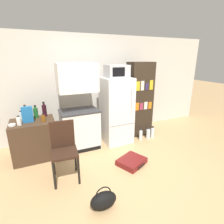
% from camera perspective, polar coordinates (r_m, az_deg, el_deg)
% --- Properties ---
extents(ground_plane, '(24.00, 24.00, 0.00)m').
position_cam_1_polar(ground_plane, '(3.21, 6.68, -19.53)').
color(ground_plane, tan).
extents(wall_back, '(6.40, 0.10, 2.45)m').
position_cam_1_polar(wall_back, '(4.52, -3.63, 8.46)').
color(wall_back, beige).
rests_on(wall_back, ground_plane).
extents(side_table, '(0.80, 0.62, 0.76)m').
position_cam_1_polar(side_table, '(3.80, -23.97, -8.13)').
color(side_table, '#422D1E').
rests_on(side_table, ground_plane).
extents(kitchen_hutch, '(0.80, 0.56, 1.82)m').
position_cam_1_polar(kitchen_hutch, '(3.76, -10.75, 0.18)').
color(kitchen_hutch, white).
rests_on(kitchen_hutch, ground_plane).
extents(refrigerator, '(0.63, 0.64, 1.50)m').
position_cam_1_polar(refrigerator, '(4.02, 1.44, 0.48)').
color(refrigerator, white).
rests_on(refrigerator, ground_plane).
extents(microwave, '(0.48, 0.38, 0.27)m').
position_cam_1_polar(microwave, '(3.86, 1.55, 13.16)').
color(microwave, '#B7B7BC').
rests_on(microwave, refrigerator).
extents(bookshelf, '(0.59, 0.38, 1.82)m').
position_cam_1_polar(bookshelf, '(4.42, 8.97, 3.97)').
color(bookshelf, '#2D2319').
rests_on(bookshelf, ground_plane).
extents(bottle_clear_short, '(0.07, 0.07, 0.19)m').
position_cam_1_polar(bottle_clear_short, '(3.78, -27.57, -1.24)').
color(bottle_clear_short, silver).
rests_on(bottle_clear_short, side_table).
extents(bottle_wine_dark, '(0.09, 0.09, 0.30)m').
position_cam_1_polar(bottle_wine_dark, '(3.82, -21.22, 0.55)').
color(bottle_wine_dark, black).
rests_on(bottle_wine_dark, side_table).
extents(bottle_amber_beer, '(0.07, 0.07, 0.15)m').
position_cam_1_polar(bottle_amber_beer, '(3.53, -21.51, -1.93)').
color(bottle_amber_beer, brown).
rests_on(bottle_amber_beer, side_table).
extents(bottle_green_tall, '(0.09, 0.09, 0.25)m').
position_cam_1_polar(bottle_green_tall, '(3.80, -23.65, -0.13)').
color(bottle_green_tall, '#1E6028').
rests_on(bottle_green_tall, side_table).
extents(bottle_milk_white, '(0.08, 0.08, 0.17)m').
position_cam_1_polar(bottle_milk_white, '(3.52, -28.11, -2.69)').
color(bottle_milk_white, white).
rests_on(bottle_milk_white, side_table).
extents(bottle_olive_oil, '(0.08, 0.08, 0.27)m').
position_cam_1_polar(bottle_olive_oil, '(3.84, -26.38, -0.20)').
color(bottle_olive_oil, '#566619').
rests_on(bottle_olive_oil, side_table).
extents(bowl, '(0.12, 0.12, 0.03)m').
position_cam_1_polar(bowl, '(3.56, -29.86, -3.71)').
color(bowl, silver).
rests_on(bowl, side_table).
extents(cereal_box, '(0.19, 0.07, 0.30)m').
position_cam_1_polar(cereal_box, '(3.57, -25.89, -0.76)').
color(cereal_box, '#1E66A8').
rests_on(cereal_box, side_table).
extents(chair, '(0.43, 0.44, 0.96)m').
position_cam_1_polar(chair, '(2.95, -15.54, -10.46)').
color(chair, black).
rests_on(chair, ground_plane).
extents(suitcase_large_flat, '(0.61, 0.57, 0.10)m').
position_cam_1_polar(suitcase_large_flat, '(3.43, 6.43, -15.75)').
color(suitcase_large_flat, maroon).
rests_on(suitcase_large_flat, ground_plane).
extents(handbag, '(0.36, 0.20, 0.33)m').
position_cam_1_polar(handbag, '(2.58, -2.80, -26.80)').
color(handbag, black).
rests_on(handbag, ground_plane).
extents(water_bottle_front, '(0.08, 0.08, 0.29)m').
position_cam_1_polar(water_bottle_front, '(4.34, 9.34, -7.41)').
color(water_bottle_front, silver).
rests_on(water_bottle_front, ground_plane).
extents(water_bottle_middle, '(0.10, 0.10, 0.29)m').
position_cam_1_polar(water_bottle_middle, '(4.44, 11.72, -6.95)').
color(water_bottle_middle, silver).
rests_on(water_bottle_middle, ground_plane).
extents(water_bottle_back, '(0.09, 0.09, 0.29)m').
position_cam_1_polar(water_bottle_back, '(4.50, 13.04, -6.62)').
color(water_bottle_back, silver).
rests_on(water_bottle_back, ground_plane).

